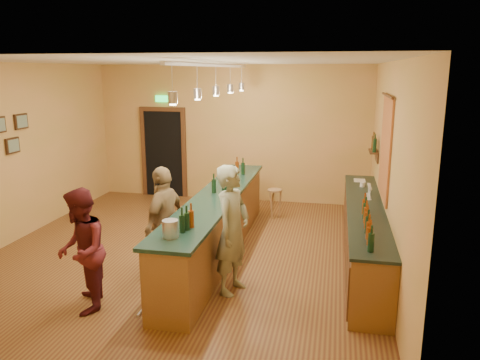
% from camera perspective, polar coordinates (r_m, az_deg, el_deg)
% --- Properties ---
extents(floor, '(7.00, 7.00, 0.00)m').
position_cam_1_polar(floor, '(8.26, -6.49, -8.61)').
color(floor, '#5D2D1A').
rests_on(floor, ground).
extents(ceiling, '(6.50, 7.00, 0.02)m').
position_cam_1_polar(ceiling, '(7.68, -7.13, 14.16)').
color(ceiling, silver).
rests_on(ceiling, wall_back).
extents(wall_back, '(6.50, 0.02, 3.20)m').
position_cam_1_polar(wall_back, '(11.14, -1.07, 5.68)').
color(wall_back, '#B59A43').
rests_on(wall_back, floor).
extents(wall_front, '(6.50, 0.02, 3.20)m').
position_cam_1_polar(wall_front, '(4.73, -20.37, -5.59)').
color(wall_front, '#B59A43').
rests_on(wall_front, floor).
extents(wall_left, '(0.02, 7.00, 3.20)m').
position_cam_1_polar(wall_left, '(9.36, -26.04, 2.89)').
color(wall_left, '#B59A43').
rests_on(wall_left, floor).
extents(wall_right, '(0.02, 7.00, 3.20)m').
position_cam_1_polar(wall_right, '(7.46, 17.63, 1.30)').
color(wall_right, '#B59A43').
rests_on(wall_right, floor).
extents(doorway, '(1.15, 0.09, 2.48)m').
position_cam_1_polar(doorway, '(11.68, -9.26, 3.51)').
color(doorway, black).
rests_on(doorway, wall_back).
extents(tapestry, '(0.03, 1.40, 1.60)m').
position_cam_1_polar(tapestry, '(7.80, 17.33, 3.69)').
color(tapestry, maroon).
rests_on(tapestry, wall_right).
extents(bottle_shelf, '(0.17, 0.55, 0.54)m').
position_cam_1_polar(bottle_shelf, '(9.30, 16.07, 4.07)').
color(bottle_shelf, '#4A3016').
rests_on(bottle_shelf, wall_right).
extents(back_counter, '(0.60, 4.55, 1.27)m').
position_cam_1_polar(back_counter, '(7.90, 14.91, -6.27)').
color(back_counter, brown).
rests_on(back_counter, floor).
extents(tasting_bar, '(0.73, 5.10, 1.38)m').
position_cam_1_polar(tasting_bar, '(7.90, -2.78, -4.88)').
color(tasting_bar, brown).
rests_on(tasting_bar, floor).
extents(pendant_track, '(0.11, 4.60, 0.50)m').
position_cam_1_polar(pendant_track, '(7.52, -2.97, 12.61)').
color(pendant_track, silver).
rests_on(pendant_track, ceiling).
extents(bartender, '(0.59, 0.76, 1.82)m').
position_cam_1_polar(bartender, '(6.50, -0.93, -6.08)').
color(bartender, gray).
rests_on(bartender, floor).
extents(customer_a, '(0.89, 0.97, 1.62)m').
position_cam_1_polar(customer_a, '(6.37, -18.80, -8.18)').
color(customer_a, '#59191E').
rests_on(customer_a, floor).
extents(customer_b, '(0.57, 1.05, 1.70)m').
position_cam_1_polar(customer_b, '(7.09, -9.15, -5.11)').
color(customer_b, '#997A51').
rests_on(customer_b, floor).
extents(bar_stool, '(0.30, 0.30, 0.62)m').
position_cam_1_polar(bar_stool, '(9.89, 4.25, -1.96)').
color(bar_stool, olive).
rests_on(bar_stool, floor).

